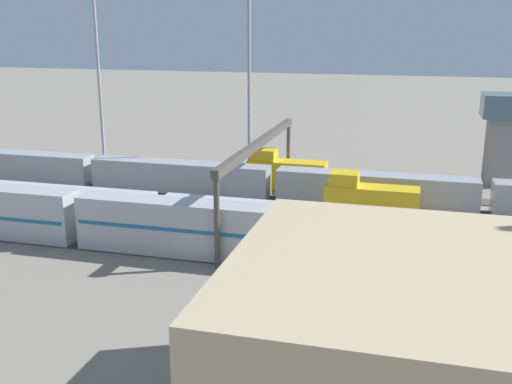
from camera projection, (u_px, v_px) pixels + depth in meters
The scene contains 16 objects.
ground_plane at pixel (306, 221), 65.31m from camera, with size 400.00×400.00×0.00m, color gray.
track_bed_0 at pixel (324, 191), 76.92m from camera, with size 140.00×2.80×0.12m, color #4C443D.
track_bed_1 at pixel (318, 202), 72.27m from camera, with size 140.00×2.80×0.12m, color #3D3833.
track_bed_2 at pixel (310, 214), 67.62m from camera, with size 140.00×2.80×0.12m, color #4C443D.
track_bed_3 at pixel (302, 228), 62.96m from camera, with size 140.00×2.80×0.12m, color #4C443D.
track_bed_4 at pixel (292, 245), 58.31m from camera, with size 140.00×2.80×0.12m, color #3D3833.
track_bed_5 at pixel (280, 264), 53.66m from camera, with size 140.00×2.80×0.12m, color #3D3833.
train_on_track_2 at pixel (369, 200), 65.46m from camera, with size 10.00×3.00×5.00m.
train_on_track_1 at pixel (363, 189), 70.41m from camera, with size 114.80×3.00×4.40m.
train_on_track_5 at pixel (331, 241), 51.88m from camera, with size 95.60×3.06×5.00m.
train_on_track_0 at pixel (285, 173), 77.64m from camera, with size 10.00×3.00×5.00m.
train_on_track_4 at pixel (260, 222), 58.56m from camera, with size 114.80×3.00×4.40m.
light_mast_0 at pixel (96, 28), 82.97m from camera, with size 2.80×0.70×32.06m.
light_mast_2 at pixel (249, 39), 76.83m from camera, with size 2.80×0.70×29.85m.
signal_gantry at pixel (260, 150), 64.57m from camera, with size 0.70×30.00×8.80m.
control_tower at pixel (504, 131), 79.29m from camera, with size 6.00×6.00×11.86m.
Camera 1 is at (-10.88, 61.36, 20.52)m, focal length 42.54 mm.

